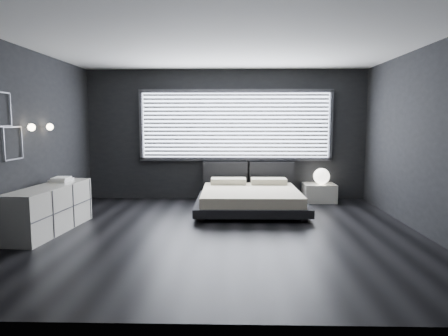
{
  "coord_description": "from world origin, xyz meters",
  "views": [
    {
      "loc": [
        0.17,
        -5.9,
        1.68
      ],
      "look_at": [
        0.0,
        0.85,
        0.9
      ],
      "focal_mm": 32.0,
      "sensor_mm": 36.0,
      "label": 1
    }
  ],
  "objects": [
    {
      "name": "room",
      "position": [
        0.0,
        0.0,
        1.4
      ],
      "size": [
        6.04,
        6.0,
        2.8
      ],
      "color": "black",
      "rests_on": "ground"
    },
    {
      "name": "window",
      "position": [
        0.2,
        2.7,
        1.61
      ],
      "size": [
        4.14,
        0.09,
        1.52
      ],
      "color": "white",
      "rests_on": "ground"
    },
    {
      "name": "headboard",
      "position": [
        0.48,
        2.64,
        0.57
      ],
      "size": [
        1.96,
        0.16,
        0.52
      ],
      "color": "black",
      "rests_on": "ground"
    },
    {
      "name": "sconce_near",
      "position": [
        -2.88,
        0.05,
        1.6
      ],
      "size": [
        0.18,
        0.11,
        0.11
      ],
      "color": "silver",
      "rests_on": "ground"
    },
    {
      "name": "sconce_far",
      "position": [
        -2.88,
        0.65,
        1.6
      ],
      "size": [
        0.18,
        0.11,
        0.11
      ],
      "color": "silver",
      "rests_on": "ground"
    },
    {
      "name": "wall_art_upper",
      "position": [
        -2.98,
        -0.55,
        1.85
      ],
      "size": [
        0.01,
        0.48,
        0.48
      ],
      "color": "#47474C",
      "rests_on": "ground"
    },
    {
      "name": "wall_art_lower",
      "position": [
        -2.98,
        -0.3,
        1.38
      ],
      "size": [
        0.01,
        0.48,
        0.48
      ],
      "color": "#47474C",
      "rests_on": "ground"
    },
    {
      "name": "bed",
      "position": [
        0.48,
        1.59,
        0.24
      ],
      "size": [
        2.05,
        1.96,
        0.53
      ],
      "color": "black",
      "rests_on": "ground"
    },
    {
      "name": "nightstand",
      "position": [
        1.98,
        2.48,
        0.19
      ],
      "size": [
        0.66,
        0.55,
        0.38
      ],
      "primitive_type": "cube",
      "rotation": [
        0.0,
        0.0,
        0.01
      ],
      "color": "silver",
      "rests_on": "ground"
    },
    {
      "name": "orb_lamp",
      "position": [
        2.01,
        2.43,
        0.55
      ],
      "size": [
        0.34,
        0.34,
        0.34
      ],
      "primitive_type": "sphere",
      "color": "white",
      "rests_on": "nightstand"
    },
    {
      "name": "dresser",
      "position": [
        -2.65,
        0.03,
        0.35
      ],
      "size": [
        0.67,
        1.81,
        0.71
      ],
      "color": "silver",
      "rests_on": "ground"
    },
    {
      "name": "book_stack",
      "position": [
        -2.66,
        0.5,
        0.74
      ],
      "size": [
        0.29,
        0.37,
        0.07
      ],
      "color": "white",
      "rests_on": "dresser"
    }
  ]
}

